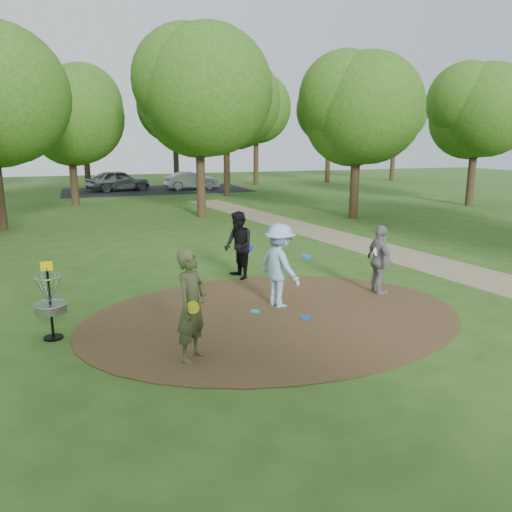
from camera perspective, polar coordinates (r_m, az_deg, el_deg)
name	(u,v)px	position (r m, az deg, el deg)	size (l,w,h in m)	color
ground	(274,317)	(10.97, 2.13, -6.95)	(100.00, 100.00, 0.00)	#2D5119
dirt_clearing	(274,316)	(10.96, 2.13, -6.90)	(8.40, 8.40, 0.02)	#47301C
footpath	(452,270)	(15.96, 21.52, -1.45)	(2.00, 40.00, 0.01)	#8C7A5B
parking_lot	(157,190)	(40.17, -11.30, 7.42)	(14.00, 8.00, 0.01)	black
player_observer_with_disc	(192,306)	(8.65, -7.35, -5.66)	(0.83, 0.85, 1.98)	#535933
player_throwing_with_disc	(280,266)	(11.39, 2.71, -1.10)	(1.33, 1.40, 1.93)	#9CC6E9
player_walking_with_disc	(238,246)	(13.71, -2.02, 1.21)	(0.82, 0.99, 1.88)	black
player_waiting_with_disc	(379,260)	(12.68, 13.93, -0.46)	(0.47, 1.04, 1.74)	gray
disc_ground_cyan	(255,311)	(11.22, -0.09, -6.32)	(0.22, 0.22, 0.02)	#16B6B4
disc_ground_blue	(306,318)	(10.86, 5.70, -7.04)	(0.22, 0.22, 0.02)	blue
disc_ground_red	(205,294)	(12.50, -5.90, -4.34)	(0.22, 0.22, 0.02)	red
car_left	(118,180)	(40.09, -15.46, 8.33)	(1.89, 4.69, 1.60)	#94979B
car_right	(192,181)	(40.09, -7.35, 8.55)	(1.48, 4.23, 1.39)	#A6A9AE
disc_golf_basket	(49,295)	(10.29, -22.54, -4.18)	(0.63, 0.63, 1.54)	black
tree_ring	(225,96)	(18.56, -3.55, 17.80)	(37.37, 46.06, 9.32)	#332316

